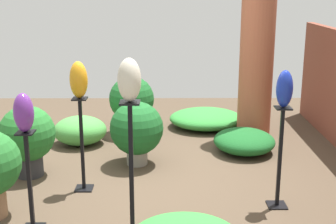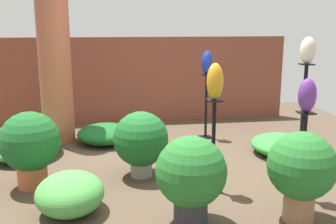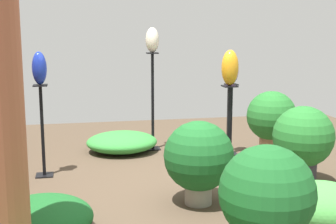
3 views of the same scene
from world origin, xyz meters
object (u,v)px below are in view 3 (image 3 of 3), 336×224
object	(u,v)px
pedestal_cobalt	(43,135)
potted_plant_back_center	(199,158)
art_vase_amber	(230,68)
pedestal_violet	(230,123)
art_vase_cobalt	(39,68)
potted_plant_front_left	(303,139)
art_vase_ivory	(152,40)
potted_plant_walkway_edge	(267,198)
art_vase_violet	(232,70)
pedestal_ivory	(153,105)
pedestal_amber	(228,136)
potted_plant_near_pillar	(271,118)

from	to	relation	value
pedestal_cobalt	potted_plant_back_center	distance (m)	1.98
art_vase_amber	potted_plant_back_center	size ratio (longest dim) A/B	0.48
pedestal_violet	art_vase_cobalt	world-z (taller)	art_vase_cobalt
art_vase_cobalt	potted_plant_front_left	distance (m)	3.08
pedestal_violet	potted_plant_back_center	size ratio (longest dim) A/B	1.17
pedestal_violet	art_vase_ivory	size ratio (longest dim) A/B	2.84
pedestal_cobalt	art_vase_ivory	xyz separation A→B (m)	(0.97, -1.47, 1.07)
potted_plant_front_left	potted_plant_walkway_edge	distance (m)	2.03
art_vase_violet	art_vase_cobalt	bearing A→B (deg)	100.85
pedestal_violet	art_vase_cobalt	distance (m)	2.64
pedestal_cobalt	pedestal_ivory	xyz separation A→B (m)	(0.97, -1.47, 0.15)
pedestal_amber	art_vase_amber	xyz separation A→B (m)	(0.00, 0.00, 0.79)
potted_plant_back_center	art_vase_cobalt	bearing A→B (deg)	51.97
art_vase_violet	potted_plant_front_left	distance (m)	1.53
pedestal_amber	pedestal_violet	size ratio (longest dim) A/B	1.10
pedestal_amber	potted_plant_near_pillar	xyz separation A→B (m)	(0.65, -0.82, 0.05)
potted_plant_back_center	pedestal_amber	bearing A→B (deg)	-36.10
pedestal_violet	pedestal_cobalt	bearing A→B (deg)	100.85
potted_plant_back_center	art_vase_ivory	bearing A→B (deg)	2.37
pedestal_amber	potted_plant_walkway_edge	bearing A→B (deg)	168.72
potted_plant_front_left	art_vase_cobalt	bearing A→B (deg)	73.48
pedestal_cobalt	potted_plant_near_pillar	bearing A→B (deg)	-85.85
art_vase_amber	potted_plant_back_center	xyz separation A→B (m)	(-0.78, 0.57, -0.81)
potted_plant_front_left	potted_plant_walkway_edge	xyz separation A→B (m)	(-1.67, 1.15, 0.02)
pedestal_violet	art_vase_ivory	world-z (taller)	art_vase_ivory
potted_plant_back_center	potted_plant_walkway_edge	distance (m)	1.31
art_vase_cobalt	art_vase_violet	xyz separation A→B (m)	(0.47, -2.46, -0.11)
pedestal_amber	potted_plant_near_pillar	bearing A→B (deg)	-51.47
potted_plant_walkway_edge	pedestal_ivory	bearing A→B (deg)	4.00
potted_plant_walkway_edge	pedestal_cobalt	bearing A→B (deg)	34.16
potted_plant_near_pillar	potted_plant_back_center	bearing A→B (deg)	135.89
pedestal_amber	art_vase_ivory	xyz separation A→B (m)	(1.40, 0.66, 1.07)
art_vase_violet	potted_plant_front_left	bearing A→B (deg)	-163.37
art_vase_amber	potted_plant_front_left	bearing A→B (deg)	-119.14
pedestal_cobalt	potted_plant_back_center	world-z (taller)	pedestal_cobalt
potted_plant_walkway_edge	potted_plant_near_pillar	distance (m)	3.00
potted_plant_front_left	potted_plant_near_pillar	world-z (taller)	potted_plant_near_pillar
art_vase_amber	potted_plant_walkway_edge	world-z (taller)	art_vase_amber
pedestal_cobalt	art_vase_amber	xyz separation A→B (m)	(-0.44, -2.12, 0.79)
art_vase_cobalt	art_vase_amber	bearing A→B (deg)	-101.67
pedestal_cobalt	potted_plant_walkway_edge	size ratio (longest dim) A/B	1.19
pedestal_ivory	potted_plant_walkway_edge	distance (m)	3.49
potted_plant_back_center	potted_plant_walkway_edge	world-z (taller)	potted_plant_walkway_edge
art_vase_cobalt	pedestal_ivory	bearing A→B (deg)	-56.63
potted_plant_walkway_edge	potted_plant_near_pillar	world-z (taller)	potted_plant_walkway_edge
pedestal_ivory	potted_plant_back_center	world-z (taller)	pedestal_ivory
pedestal_ivory	art_vase_ivory	bearing A→B (deg)	-90.00
art_vase_cobalt	potted_plant_walkway_edge	bearing A→B (deg)	-145.84
art_vase_amber	potted_plant_walkway_edge	size ratio (longest dim) A/B	0.44
pedestal_ivory	art_vase_ivory	distance (m)	0.92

